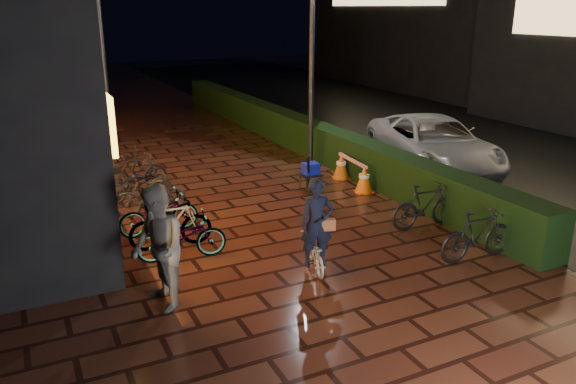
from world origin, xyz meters
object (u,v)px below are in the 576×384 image
van (433,144)px  bystander_person (158,248)px  traffic_barrier (352,172)px  cart_assembly (310,170)px  cyclist (316,237)px

van → bystander_person: bearing=-138.5°
traffic_barrier → cart_assembly: 1.13m
cyclist → traffic_barrier: size_ratio=0.97×
cyclist → cart_assembly: 4.48m
bystander_person → cart_assembly: bearing=125.5°
cyclist → traffic_barrier: 4.97m
van → cyclist: bearing=-129.8°
van → cart_assembly: 3.92m
van → cyclist: size_ratio=3.13×
van → cart_assembly: bearing=-162.3°
bystander_person → cyclist: (2.67, 0.08, -0.35)m
bystander_person → cyclist: bystander_person is taller
bystander_person → traffic_barrier: bearing=118.6°
van → traffic_barrier: van is taller
traffic_barrier → cart_assembly: (-1.11, 0.15, 0.15)m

